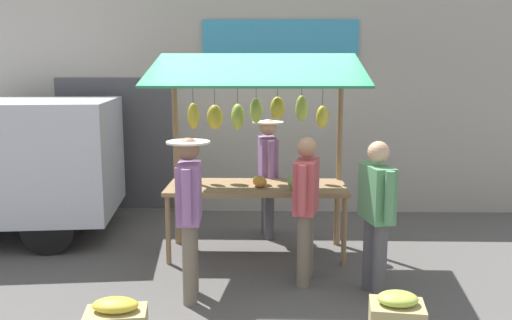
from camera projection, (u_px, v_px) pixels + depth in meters
The scene contains 8 objects.
ground_plane at pixel (257, 254), 7.02m from camera, with size 40.00×40.00×0.00m, color #514F4C.
street_backdrop at pixel (257, 106), 8.90m from camera, with size 9.00×0.30×3.40m.
market_stall at pixel (257, 131), 6.80m from camera, with size 2.50×1.46×2.50m.
vendor_with_sunhat at pixel (268, 168), 7.59m from camera, with size 0.42×0.69×1.63m.
shopper_in_striped_shirt at pixel (376, 208), 5.63m from camera, with size 0.31×0.68×1.60m.
shopper_with_ponytail at pixel (189, 205), 5.51m from camera, with size 0.43×0.70×1.65m.
shopper_with_shopping_bag at pixel (306, 200), 5.96m from camera, with size 0.31×0.68×1.60m.
produce_crate_near at pixel (397, 316), 4.86m from camera, with size 0.51×0.42×0.41m.
Camera 1 is at (-0.16, 6.72, 2.34)m, focal length 39.08 mm.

